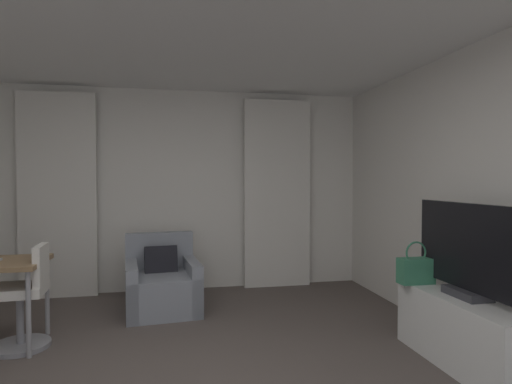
# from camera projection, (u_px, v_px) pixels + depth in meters

# --- Properties ---
(wall_window) EXTENTS (5.12, 0.06, 2.60)m
(wall_window) POSITION_uv_depth(u_px,v_px,m) (173.00, 190.00, 5.57)
(wall_window) COLOR silver
(wall_window) RESTS_ON ground
(curtain_left_panel) EXTENTS (0.90, 0.06, 2.50)m
(curtain_left_panel) POSITION_uv_depth(u_px,v_px,m) (58.00, 195.00, 5.17)
(curtain_left_panel) COLOR silver
(curtain_left_panel) RESTS_ON ground
(curtain_right_panel) EXTENTS (0.90, 0.06, 2.50)m
(curtain_right_panel) POSITION_uv_depth(u_px,v_px,m) (277.00, 194.00, 5.72)
(curtain_right_panel) COLOR silver
(curtain_right_panel) RESTS_ON ground
(armchair) EXTENTS (0.85, 0.93, 0.82)m
(armchair) POSITION_uv_depth(u_px,v_px,m) (162.00, 285.00, 4.70)
(armchair) COLOR gray
(armchair) RESTS_ON ground
(desk_chair) EXTENTS (0.48, 0.48, 0.88)m
(desk_chair) POSITION_uv_depth(u_px,v_px,m) (25.00, 302.00, 3.65)
(desk_chair) COLOR gray
(desk_chair) RESTS_ON ground
(tv_console) EXTENTS (0.45, 1.25, 0.54)m
(tv_console) POSITION_uv_depth(u_px,v_px,m) (467.00, 332.00, 3.27)
(tv_console) COLOR white
(tv_console) RESTS_ON ground
(tv_flatscreen) EXTENTS (0.20, 1.16, 0.72)m
(tv_flatscreen) POSITION_uv_depth(u_px,v_px,m) (468.00, 252.00, 3.26)
(tv_flatscreen) COLOR #333338
(tv_flatscreen) RESTS_ON tv_console
(handbag_primary) EXTENTS (0.30, 0.14, 0.37)m
(handbag_primary) POSITION_uv_depth(u_px,v_px,m) (416.00, 270.00, 3.70)
(handbag_primary) COLOR #387F5B
(handbag_primary) RESTS_ON tv_console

